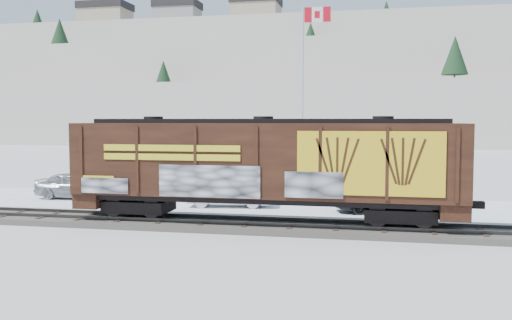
% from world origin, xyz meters
% --- Properties ---
extents(ground, '(500.00, 500.00, 0.00)m').
position_xyz_m(ground, '(0.00, 0.00, 0.00)').
color(ground, white).
rests_on(ground, ground).
extents(rail_track, '(50.00, 3.40, 0.43)m').
position_xyz_m(rail_track, '(0.00, 0.00, 0.15)').
color(rail_track, '#59544C').
rests_on(rail_track, ground).
extents(parking_strip, '(40.00, 8.00, 0.03)m').
position_xyz_m(parking_strip, '(0.00, 7.50, 0.01)').
color(parking_strip, white).
rests_on(parking_strip, ground).
extents(hillside, '(360.00, 110.00, 93.00)m').
position_xyz_m(hillside, '(-0.05, 139.79, 14.37)').
color(hillside, white).
rests_on(hillside, ground).
extents(hopper_railcar, '(17.52, 3.06, 4.57)m').
position_xyz_m(hopper_railcar, '(2.64, -0.01, 2.97)').
color(hopper_railcar, black).
rests_on(hopper_railcar, rail_track).
extents(flagpole, '(2.30, 0.90, 12.65)m').
position_xyz_m(flagpole, '(2.79, 13.34, 4.76)').
color(flagpole, silver).
rests_on(flagpole, ground).
extents(car_silver, '(4.94, 2.04, 1.67)m').
position_xyz_m(car_silver, '(-10.77, 7.10, 0.87)').
color(car_silver, '#A1A4A8').
rests_on(car_silver, parking_strip).
extents(car_white, '(5.10, 2.33, 1.62)m').
position_xyz_m(car_white, '(-0.51, 5.95, 0.84)').
color(car_white, silver).
rests_on(car_white, parking_strip).
extents(car_dark, '(5.82, 3.51, 1.58)m').
position_xyz_m(car_dark, '(8.09, 5.85, 0.82)').
color(car_dark, black).
rests_on(car_dark, parking_strip).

